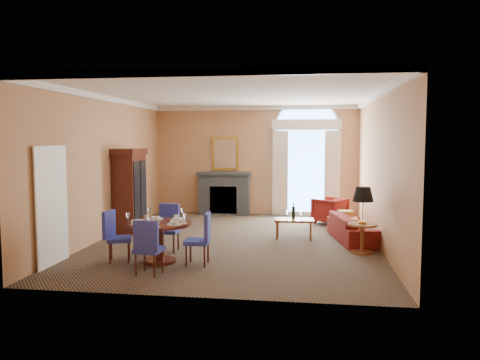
# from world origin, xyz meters

# --- Properties ---
(ground) EXTENTS (7.50, 7.50, 0.00)m
(ground) POSITION_xyz_m (0.00, 0.00, 0.00)
(ground) COLOR #101735
(ground) RESTS_ON ground
(room_envelope) EXTENTS (6.04, 7.52, 3.45)m
(room_envelope) POSITION_xyz_m (-0.03, 0.67, 2.51)
(room_envelope) COLOR tan
(room_envelope) RESTS_ON ground
(armoire) EXTENTS (0.58, 1.02, 2.01)m
(armoire) POSITION_xyz_m (-2.72, 0.70, 0.97)
(armoire) COLOR #3A140D
(armoire) RESTS_ON ground
(dining_table) EXTENTS (1.17, 1.17, 0.93)m
(dining_table) POSITION_xyz_m (-1.12, -1.99, 0.55)
(dining_table) COLOR #3A140D
(dining_table) RESTS_ON ground
(dining_chair_north) EXTENTS (0.44, 0.45, 0.94)m
(dining_chair_north) POSITION_xyz_m (-1.22, -1.08, 0.53)
(dining_chair_north) COLOR #282F9E
(dining_chair_north) RESTS_ON ground
(dining_chair_south) EXTENTS (0.46, 0.47, 0.94)m
(dining_chair_south) POSITION_xyz_m (-1.04, -2.86, 0.53)
(dining_chair_south) COLOR #282F9E
(dining_chair_south) RESTS_ON ground
(dining_chair_east) EXTENTS (0.45, 0.44, 0.94)m
(dining_chair_east) POSITION_xyz_m (-0.32, -2.06, 0.53)
(dining_chair_east) COLOR #282F9E
(dining_chair_east) RESTS_ON ground
(dining_chair_west) EXTENTS (0.53, 0.53, 0.94)m
(dining_chair_west) POSITION_xyz_m (-1.95, -2.05, 0.53)
(dining_chair_west) COLOR #282F9E
(dining_chair_west) RESTS_ON ground
(sofa) EXTENTS (1.09, 2.04, 0.56)m
(sofa) POSITION_xyz_m (2.55, 0.37, 0.28)
(sofa) COLOR maroon
(sofa) RESTS_ON ground
(armchair) EXTENTS (1.04, 1.04, 0.69)m
(armchair) POSITION_xyz_m (2.14, 2.45, 0.34)
(armchair) COLOR maroon
(armchair) RESTS_ON ground
(coffee_table) EXTENTS (0.90, 0.53, 0.81)m
(coffee_table) POSITION_xyz_m (1.24, 0.39, 0.42)
(coffee_table) COLOR brown
(coffee_table) RESTS_ON ground
(side_table) EXTENTS (0.58, 0.58, 1.28)m
(side_table) POSITION_xyz_m (2.60, -0.76, 0.83)
(side_table) COLOR brown
(side_table) RESTS_ON ground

